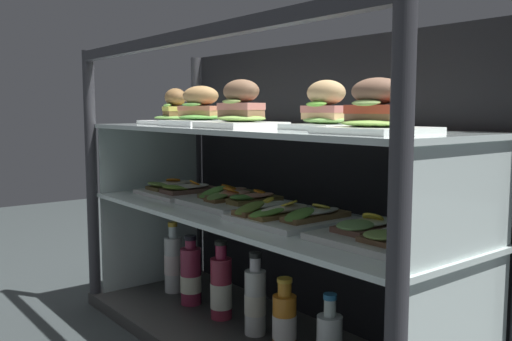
{
  "coord_description": "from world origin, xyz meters",
  "views": [
    {
      "loc": [
        1.22,
        -0.96,
        0.7
      ],
      "look_at": [
        0.0,
        0.0,
        0.53
      ],
      "focal_mm": 38.82,
      "sensor_mm": 36.0,
      "label": 1
    }
  ],
  "objects_px": {
    "juice_bottle_near_post": "(222,288)",
    "plated_roll_sandwich_far_left": "(377,114)",
    "plated_roll_sandwich_left_of_center": "(326,111)",
    "juice_bottle_front_fourth": "(173,263)",
    "plated_roll_sandwich_right_of_center": "(201,112)",
    "open_sandwich_tray_near_left_corner": "(234,199)",
    "plated_roll_sandwich_mid_right": "(176,112)",
    "open_sandwich_tray_far_right": "(181,189)",
    "open_sandwich_tray_far_left": "(383,234)",
    "juice_bottle_front_middle": "(284,323)",
    "plated_roll_sandwich_near_left_corner": "(241,111)",
    "open_sandwich_tray_mid_left": "(287,215)",
    "juice_bottle_front_second": "(255,300)",
    "juice_bottle_back_left": "(191,276)"
  },
  "relations": [
    {
      "from": "juice_bottle_front_fourth",
      "to": "plated_roll_sandwich_mid_right",
      "type": "bearing_deg",
      "value": -3.62
    },
    {
      "from": "open_sandwich_tray_far_right",
      "to": "open_sandwich_tray_near_left_corner",
      "type": "distance_m",
      "value": 0.3
    },
    {
      "from": "juice_bottle_back_left",
      "to": "open_sandwich_tray_near_left_corner",
      "type": "bearing_deg",
      "value": 9.67
    },
    {
      "from": "open_sandwich_tray_mid_left",
      "to": "juice_bottle_front_second",
      "type": "height_order",
      "value": "open_sandwich_tray_mid_left"
    },
    {
      "from": "open_sandwich_tray_far_right",
      "to": "juice_bottle_front_fourth",
      "type": "height_order",
      "value": "open_sandwich_tray_far_right"
    },
    {
      "from": "open_sandwich_tray_near_left_corner",
      "to": "juice_bottle_back_left",
      "type": "xyz_separation_m",
      "value": [
        -0.2,
        -0.03,
        -0.29
      ]
    },
    {
      "from": "open_sandwich_tray_far_right",
      "to": "juice_bottle_back_left",
      "type": "xyz_separation_m",
      "value": [
        0.1,
        -0.02,
        -0.29
      ]
    },
    {
      "from": "plated_roll_sandwich_right_of_center",
      "to": "plated_roll_sandwich_near_left_corner",
      "type": "relative_size",
      "value": 0.99
    },
    {
      "from": "plated_roll_sandwich_mid_right",
      "to": "juice_bottle_front_middle",
      "type": "bearing_deg",
      "value": -2.65
    },
    {
      "from": "plated_roll_sandwich_mid_right",
      "to": "plated_roll_sandwich_near_left_corner",
      "type": "xyz_separation_m",
      "value": [
        0.46,
        -0.06,
        0.0
      ]
    },
    {
      "from": "plated_roll_sandwich_far_left",
      "to": "plated_roll_sandwich_right_of_center",
      "type": "bearing_deg",
      "value": 178.37
    },
    {
      "from": "plated_roll_sandwich_mid_right",
      "to": "plated_roll_sandwich_near_left_corner",
      "type": "relative_size",
      "value": 1.03
    },
    {
      "from": "open_sandwich_tray_mid_left",
      "to": "juice_bottle_front_fourth",
      "type": "bearing_deg",
      "value": 178.01
    },
    {
      "from": "plated_roll_sandwich_far_left",
      "to": "juice_bottle_front_middle",
      "type": "distance_m",
      "value": 0.65
    },
    {
      "from": "juice_bottle_back_left",
      "to": "juice_bottle_front_middle",
      "type": "bearing_deg",
      "value": -1.51
    },
    {
      "from": "plated_roll_sandwich_mid_right",
      "to": "juice_bottle_front_fourth",
      "type": "xyz_separation_m",
      "value": [
        -0.04,
        0.0,
        -0.54
      ]
    },
    {
      "from": "plated_roll_sandwich_mid_right",
      "to": "open_sandwich_tray_near_left_corner",
      "type": "height_order",
      "value": "plated_roll_sandwich_mid_right"
    },
    {
      "from": "plated_roll_sandwich_right_of_center",
      "to": "juice_bottle_near_post",
      "type": "bearing_deg",
      "value": 35.75
    },
    {
      "from": "open_sandwich_tray_far_right",
      "to": "juice_bottle_front_middle",
      "type": "xyz_separation_m",
      "value": [
        0.59,
        -0.04,
        -0.29
      ]
    },
    {
      "from": "plated_roll_sandwich_left_of_center",
      "to": "open_sandwich_tray_far_left",
      "type": "distance_m",
      "value": 0.34
    },
    {
      "from": "open_sandwich_tray_far_left",
      "to": "juice_bottle_front_middle",
      "type": "height_order",
      "value": "open_sandwich_tray_far_left"
    },
    {
      "from": "plated_roll_sandwich_right_of_center",
      "to": "open_sandwich_tray_mid_left",
      "type": "distance_m",
      "value": 0.46
    },
    {
      "from": "open_sandwich_tray_near_left_corner",
      "to": "plated_roll_sandwich_near_left_corner",
      "type": "bearing_deg",
      "value": -29.04
    },
    {
      "from": "plated_roll_sandwich_right_of_center",
      "to": "open_sandwich_tray_near_left_corner",
      "type": "relative_size",
      "value": 0.71
    },
    {
      "from": "open_sandwich_tray_near_left_corner",
      "to": "juice_bottle_near_post",
      "type": "bearing_deg",
      "value": -142.75
    },
    {
      "from": "plated_roll_sandwich_left_of_center",
      "to": "plated_roll_sandwich_right_of_center",
      "type": "bearing_deg",
      "value": -171.73
    },
    {
      "from": "plated_roll_sandwich_mid_right",
      "to": "juice_bottle_front_second",
      "type": "relative_size",
      "value": 0.81
    },
    {
      "from": "juice_bottle_near_post",
      "to": "plated_roll_sandwich_far_left",
      "type": "bearing_deg",
      "value": -5.15
    },
    {
      "from": "juice_bottle_back_left",
      "to": "open_sandwich_tray_mid_left",
      "type": "bearing_deg",
      "value": -0.58
    },
    {
      "from": "open_sandwich_tray_mid_left",
      "to": "open_sandwich_tray_far_left",
      "type": "distance_m",
      "value": 0.3
    },
    {
      "from": "plated_roll_sandwich_far_left",
      "to": "juice_bottle_back_left",
      "type": "xyz_separation_m",
      "value": [
        -0.82,
        0.05,
        -0.55
      ]
    },
    {
      "from": "open_sandwich_tray_far_right",
      "to": "open_sandwich_tray_far_left",
      "type": "distance_m",
      "value": 0.89
    },
    {
      "from": "plated_roll_sandwich_mid_right",
      "to": "open_sandwich_tray_far_right",
      "type": "height_order",
      "value": "plated_roll_sandwich_mid_right"
    },
    {
      "from": "open_sandwich_tray_far_left",
      "to": "juice_bottle_front_middle",
      "type": "xyz_separation_m",
      "value": [
        -0.3,
        -0.03,
        -0.29
      ]
    },
    {
      "from": "plated_roll_sandwich_far_left",
      "to": "open_sandwich_tray_far_right",
      "type": "relative_size",
      "value": 0.75
    },
    {
      "from": "plated_roll_sandwich_far_left",
      "to": "juice_bottle_near_post",
      "type": "bearing_deg",
      "value": 174.85
    },
    {
      "from": "juice_bottle_back_left",
      "to": "juice_bottle_front_middle",
      "type": "distance_m",
      "value": 0.5
    },
    {
      "from": "plated_roll_sandwich_right_of_center",
      "to": "juice_bottle_front_fourth",
      "type": "distance_m",
      "value": 0.61
    },
    {
      "from": "open_sandwich_tray_far_right",
      "to": "juice_bottle_front_second",
      "type": "distance_m",
      "value": 0.51
    },
    {
      "from": "juice_bottle_front_middle",
      "to": "plated_roll_sandwich_near_left_corner",
      "type": "bearing_deg",
      "value": -167.94
    },
    {
      "from": "plated_roll_sandwich_left_of_center",
      "to": "juice_bottle_front_middle",
      "type": "xyz_separation_m",
      "value": [
        -0.09,
        -0.05,
        -0.57
      ]
    },
    {
      "from": "plated_roll_sandwich_left_of_center",
      "to": "juice_bottle_front_fourth",
      "type": "bearing_deg",
      "value": -178.25
    },
    {
      "from": "plated_roll_sandwich_right_of_center",
      "to": "plated_roll_sandwich_left_of_center",
      "type": "bearing_deg",
      "value": 8.27
    },
    {
      "from": "plated_roll_sandwich_right_of_center",
      "to": "juice_bottle_front_second",
      "type": "xyz_separation_m",
      "value": [
        0.22,
        0.04,
        -0.55
      ]
    },
    {
      "from": "plated_roll_sandwich_far_left",
      "to": "juice_bottle_front_middle",
      "type": "relative_size",
      "value": 0.94
    },
    {
      "from": "plated_roll_sandwich_right_of_center",
      "to": "plated_roll_sandwich_far_left",
      "type": "xyz_separation_m",
      "value": [
        0.71,
        -0.02,
        -0.0
      ]
    },
    {
      "from": "plated_roll_sandwich_left_of_center",
      "to": "plated_roll_sandwich_far_left",
      "type": "bearing_deg",
      "value": -20.69
    },
    {
      "from": "plated_roll_sandwich_right_of_center",
      "to": "juice_bottle_near_post",
      "type": "height_order",
      "value": "plated_roll_sandwich_right_of_center"
    },
    {
      "from": "open_sandwich_tray_far_right",
      "to": "juice_bottle_near_post",
      "type": "distance_m",
      "value": 0.39
    },
    {
      "from": "open_sandwich_tray_mid_left",
      "to": "juice_bottle_front_second",
      "type": "xyz_separation_m",
      "value": [
        -0.16,
        0.02,
        -0.28
      ]
    }
  ]
}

